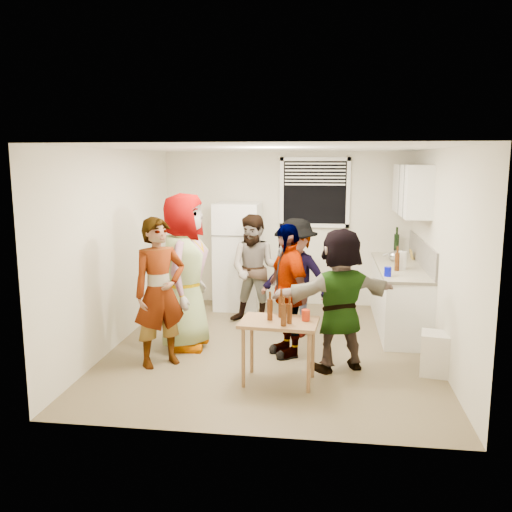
# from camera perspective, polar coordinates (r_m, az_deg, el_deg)

# --- Properties ---
(room) EXTENTS (4.00, 4.50, 2.50)m
(room) POSITION_cam_1_polar(r_m,az_deg,el_deg) (7.00, 1.71, -9.66)
(room) COLOR silver
(room) RESTS_ON ground
(window) EXTENTS (1.12, 0.10, 1.06)m
(window) POSITION_cam_1_polar(r_m,az_deg,el_deg) (8.78, 6.20, 6.65)
(window) COLOR white
(window) RESTS_ON room
(refrigerator) EXTENTS (0.70, 0.70, 1.70)m
(refrigerator) POSITION_cam_1_polar(r_m,az_deg,el_deg) (8.69, -1.92, 0.02)
(refrigerator) COLOR white
(refrigerator) RESTS_ON ground
(counter_lower) EXTENTS (0.60, 2.20, 0.86)m
(counter_lower) POSITION_cam_1_polar(r_m,az_deg,el_deg) (8.01, 14.81, -4.24)
(counter_lower) COLOR white
(counter_lower) RESTS_ON ground
(countertop) EXTENTS (0.64, 2.22, 0.04)m
(countertop) POSITION_cam_1_polar(r_m,az_deg,el_deg) (7.92, 14.95, -1.08)
(countertop) COLOR beige
(countertop) RESTS_ON counter_lower
(backsplash) EXTENTS (0.03, 2.20, 0.36)m
(backsplash) POSITION_cam_1_polar(r_m,az_deg,el_deg) (7.92, 17.06, 0.30)
(backsplash) COLOR #B5AFA5
(backsplash) RESTS_ON countertop
(upper_cabinets) EXTENTS (0.34, 1.60, 0.70)m
(upper_cabinets) POSITION_cam_1_polar(r_m,az_deg,el_deg) (8.00, 16.05, 6.72)
(upper_cabinets) COLOR white
(upper_cabinets) RESTS_ON room
(kettle) EXTENTS (0.26, 0.23, 0.19)m
(kettle) POSITION_cam_1_polar(r_m,az_deg,el_deg) (8.20, 14.35, -0.53)
(kettle) COLOR silver
(kettle) RESTS_ON countertop
(paper_towel) EXTENTS (0.11, 0.11, 0.25)m
(paper_towel) POSITION_cam_1_polar(r_m,az_deg,el_deg) (7.61, 15.09, -1.36)
(paper_towel) COLOR white
(paper_towel) RESTS_ON countertop
(wine_bottle) EXTENTS (0.08, 0.08, 0.32)m
(wine_bottle) POSITION_cam_1_polar(r_m,az_deg,el_deg) (8.84, 14.52, 0.21)
(wine_bottle) COLOR black
(wine_bottle) RESTS_ON countertop
(beer_bottle_counter) EXTENTS (0.06, 0.06, 0.25)m
(beer_bottle_counter) POSITION_cam_1_polar(r_m,az_deg,el_deg) (7.50, 14.59, -1.50)
(beer_bottle_counter) COLOR #47230C
(beer_bottle_counter) RESTS_ON countertop
(blue_cup) EXTENTS (0.09, 0.09, 0.12)m
(blue_cup) POSITION_cam_1_polar(r_m,az_deg,el_deg) (7.10, 13.68, -2.10)
(blue_cup) COLOR #050ABF
(blue_cup) RESTS_ON countertop
(picture_frame) EXTENTS (0.02, 0.17, 0.14)m
(picture_frame) POSITION_cam_1_polar(r_m,az_deg,el_deg) (8.42, 16.04, 0.15)
(picture_frame) COLOR gold
(picture_frame) RESTS_ON countertop
(trash_bin) EXTENTS (0.37, 0.37, 0.47)m
(trash_bin) POSITION_cam_1_polar(r_m,az_deg,el_deg) (6.43, 18.39, -9.62)
(trash_bin) COLOR silver
(trash_bin) RESTS_ON ground
(serving_table) EXTENTS (0.85, 0.60, 0.69)m
(serving_table) POSITION_cam_1_polar(r_m,az_deg,el_deg) (6.00, 2.40, -13.10)
(serving_table) COLOR brown
(serving_table) RESTS_ON ground
(beer_bottle_table) EXTENTS (0.05, 0.05, 0.21)m
(beer_bottle_table) POSITION_cam_1_polar(r_m,az_deg,el_deg) (5.68, 3.53, -7.09)
(beer_bottle_table) COLOR #47230C
(beer_bottle_table) RESTS_ON serving_table
(red_cup) EXTENTS (0.09, 0.09, 0.12)m
(red_cup) POSITION_cam_1_polar(r_m,az_deg,el_deg) (5.79, 5.25, -6.79)
(red_cup) COLOR #A7260D
(red_cup) RESTS_ON serving_table
(guest_grey) EXTENTS (1.97, 0.96, 0.62)m
(guest_grey) POSITION_cam_1_polar(r_m,az_deg,el_deg) (7.11, -7.38, -9.43)
(guest_grey) COLOR gray
(guest_grey) RESTS_ON ground
(guest_stripe) EXTENTS (1.61, 1.72, 0.41)m
(guest_stripe) POSITION_cam_1_polar(r_m,az_deg,el_deg) (6.58, -9.87, -11.13)
(guest_stripe) COLOR #141933
(guest_stripe) RESTS_ON ground
(guest_back_left) EXTENTS (0.95, 1.67, 0.60)m
(guest_back_left) POSITION_cam_1_polar(r_m,az_deg,el_deg) (8.05, -0.06, -7.01)
(guest_back_left) COLOR brown
(guest_back_left) RESTS_ON ground
(guest_back_right) EXTENTS (1.64, 1.89, 0.59)m
(guest_back_right) POSITION_cam_1_polar(r_m,az_deg,el_deg) (7.52, 4.12, -8.26)
(guest_back_right) COLOR #3F3F44
(guest_back_right) RESTS_ON ground
(guest_black) EXTENTS (1.88, 1.59, 0.40)m
(guest_black) POSITION_cam_1_polar(r_m,az_deg,el_deg) (6.80, 3.25, -10.28)
(guest_black) COLOR black
(guest_black) RESTS_ON ground
(guest_orange) EXTENTS (2.07, 2.13, 0.48)m
(guest_orange) POSITION_cam_1_polar(r_m,az_deg,el_deg) (6.43, 8.61, -11.59)
(guest_orange) COLOR #BE5F43
(guest_orange) RESTS_ON ground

